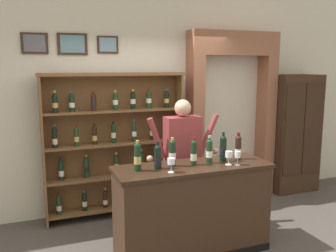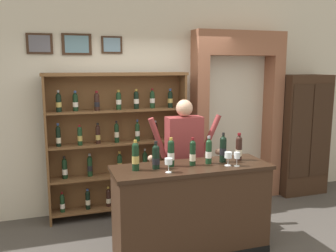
# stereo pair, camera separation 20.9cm
# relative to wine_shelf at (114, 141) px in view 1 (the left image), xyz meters

# --- Properties ---
(back_wall) EXTENTS (12.00, 0.19, 3.39)m
(back_wall) POSITION_rel_wine_shelf_xyz_m (0.41, 0.29, 0.63)
(back_wall) COLOR beige
(back_wall) RESTS_ON ground
(wine_shelf) EXTENTS (1.95, 0.30, 2.00)m
(wine_shelf) POSITION_rel_wine_shelf_xyz_m (0.00, 0.00, 0.00)
(wine_shelf) COLOR brown
(wine_shelf) RESTS_ON ground
(archway_doorway) EXTENTS (1.46, 0.45, 2.60)m
(archway_doorway) POSITION_rel_wine_shelf_xyz_m (1.88, 0.15, 0.42)
(archway_doorway) COLOR #935B42
(archway_doorway) RESTS_ON ground
(side_cabinet) EXTENTS (0.80, 0.48, 1.95)m
(side_cabinet) POSITION_rel_wine_shelf_xyz_m (3.02, -0.03, -0.09)
(side_cabinet) COLOR #382316
(side_cabinet) RESTS_ON ground
(tasting_counter) EXTENTS (1.75, 0.60, 1.01)m
(tasting_counter) POSITION_rel_wine_shelf_xyz_m (0.57, -1.33, -0.56)
(tasting_counter) COLOR #382316
(tasting_counter) RESTS_ON ground
(shopkeeper) EXTENTS (1.00, 0.22, 1.68)m
(shopkeeper) POSITION_rel_wine_shelf_xyz_m (0.72, -0.69, -0.03)
(shopkeeper) COLOR #2D3347
(shopkeeper) RESTS_ON ground
(tasting_bottle_riserva) EXTENTS (0.08, 0.08, 0.32)m
(tasting_bottle_riserva) POSITION_rel_wine_shelf_xyz_m (-0.05, -1.32, 0.10)
(tasting_bottle_riserva) COLOR black
(tasting_bottle_riserva) RESTS_ON tasting_counter
(tasting_bottle_bianco) EXTENTS (0.08, 0.08, 0.30)m
(tasting_bottle_bianco) POSITION_rel_wine_shelf_xyz_m (0.17, -1.32, 0.08)
(tasting_bottle_bianco) COLOR black
(tasting_bottle_bianco) RESTS_ON tasting_counter
(tasting_bottle_rosso) EXTENTS (0.07, 0.07, 0.32)m
(tasting_bottle_rosso) POSITION_rel_wine_shelf_xyz_m (0.35, -1.28, 0.10)
(tasting_bottle_rosso) COLOR black
(tasting_bottle_rosso) RESTS_ON tasting_counter
(tasting_bottle_grappa) EXTENTS (0.07, 0.07, 0.31)m
(tasting_bottle_grappa) POSITION_rel_wine_shelf_xyz_m (0.59, -1.32, 0.09)
(tasting_bottle_grappa) COLOR black
(tasting_bottle_grappa) RESTS_ON tasting_counter
(tasting_bottle_brunello) EXTENTS (0.07, 0.07, 0.31)m
(tasting_bottle_brunello) POSITION_rel_wine_shelf_xyz_m (0.79, -1.31, 0.09)
(tasting_bottle_brunello) COLOR #19381E
(tasting_bottle_brunello) RESTS_ON tasting_counter
(tasting_bottle_chianti) EXTENTS (0.08, 0.08, 0.34)m
(tasting_bottle_chianti) POSITION_rel_wine_shelf_xyz_m (0.97, -1.30, 0.10)
(tasting_bottle_chianti) COLOR black
(tasting_bottle_chianti) RESTS_ON tasting_counter
(tasting_bottle_super_tuscan) EXTENTS (0.07, 0.07, 0.32)m
(tasting_bottle_super_tuscan) POSITION_rel_wine_shelf_xyz_m (1.18, -1.28, 0.09)
(tasting_bottle_super_tuscan) COLOR black
(tasting_bottle_super_tuscan) RESTS_ON tasting_counter
(wine_glass_left) EXTENTS (0.07, 0.07, 0.16)m
(wine_glass_left) POSITION_rel_wine_shelf_xyz_m (1.03, -1.50, 0.06)
(wine_glass_left) COLOR silver
(wine_glass_left) RESTS_ON tasting_counter
(wine_glass_center) EXTENTS (0.08, 0.08, 0.15)m
(wine_glass_center) POSITION_rel_wine_shelf_xyz_m (0.26, -1.50, 0.06)
(wine_glass_center) COLOR silver
(wine_glass_center) RESTS_ON tasting_counter
(wine_glass_spare) EXTENTS (0.08, 0.08, 0.15)m
(wine_glass_spare) POSITION_rel_wine_shelf_xyz_m (0.95, -1.45, 0.06)
(wine_glass_spare) COLOR silver
(wine_glass_spare) RESTS_ON tasting_counter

